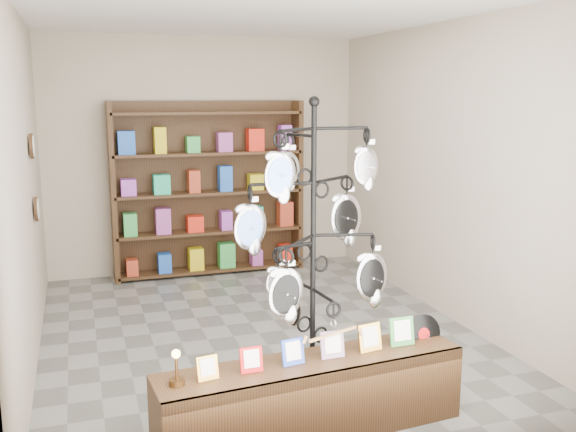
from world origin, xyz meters
name	(u,v)px	position (x,y,z in m)	size (l,w,h in m)	color
ground	(259,333)	(0.00, 0.00, 0.00)	(5.00, 5.00, 0.00)	slate
room_envelope	(257,142)	(0.00, 0.00, 1.85)	(5.00, 5.00, 5.00)	#AD9F8C
display_tree	(313,236)	(-0.05, -1.61, 1.31)	(1.18, 1.17, 2.27)	black
front_shelf	(312,397)	(-0.15, -1.90, 0.27)	(2.16, 0.62, 0.76)	black
back_shelving	(209,194)	(0.00, 2.30, 1.03)	(2.42, 0.36, 2.20)	black
wall_clocks	(34,178)	(-1.97, 0.80, 1.50)	(0.03, 0.24, 0.84)	black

